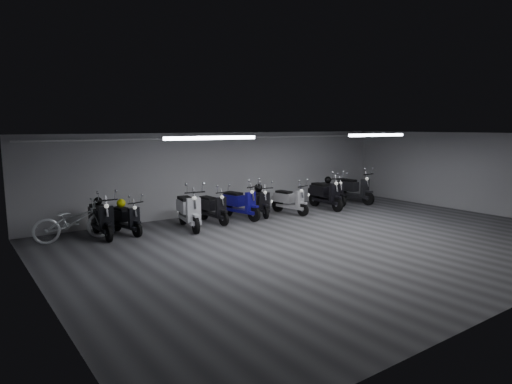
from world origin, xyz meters
TOP-DOWN VIEW (x-y plane):
  - floor at (0.00, 0.00)m, footprint 14.00×10.00m
  - ceiling at (0.00, 0.00)m, footprint 14.00×10.00m
  - back_wall at (0.00, 5.00)m, footprint 14.00×0.01m
  - left_wall at (-7.00, 0.00)m, footprint 0.01×10.00m
  - right_wall at (7.00, 0.00)m, footprint 0.01×10.00m
  - fluor_strip_left at (-3.00, 1.00)m, footprint 2.40×0.18m
  - fluor_strip_right at (3.00, 1.00)m, footprint 2.40×0.18m
  - conduit at (0.00, 4.92)m, footprint 13.60×0.05m
  - scooter_0 at (-4.87, 3.83)m, footprint 0.64×1.86m
  - scooter_1 at (-4.20, 3.79)m, footprint 0.87×1.67m
  - scooter_2 at (-2.47, 3.33)m, footprint 1.00×2.06m
  - scooter_3 at (-1.46, 3.67)m, footprint 0.69×1.76m
  - scooter_4 at (-0.46, 3.64)m, footprint 1.01×1.96m
  - scooter_5 at (0.43, 3.72)m, footprint 1.06×1.78m
  - scooter_6 at (1.43, 3.35)m, footprint 0.87×1.77m
  - scooter_7 at (3.10, 3.33)m, footprint 0.83×2.03m
  - scooter_8 at (3.94, 3.85)m, footprint 0.75×1.80m
  - scooter_9 at (4.94, 3.60)m, footprint 0.83×2.04m
  - bicycle at (-5.58, 3.88)m, footprint 2.02×0.77m
  - helmet_0 at (0.50, 3.94)m, footprint 0.28×0.28m
  - helmet_1 at (-4.25, 4.01)m, footprint 0.25×0.25m
  - helmet_2 at (-4.86, 4.09)m, footprint 0.23×0.23m
  - helmet_3 at (3.96, 4.09)m, footprint 0.27×0.27m

SIDE VIEW (x-z plane):
  - floor at x=0.00m, z-range -0.01..0.00m
  - scooter_1 at x=-4.20m, z-range 0.00..1.19m
  - scooter_6 at x=1.43m, z-range 0.00..1.26m
  - scooter_5 at x=0.43m, z-range 0.00..1.26m
  - scooter_3 at x=-1.46m, z-range 0.00..1.28m
  - bicycle at x=-5.58m, z-range 0.00..1.30m
  - scooter_8 at x=3.94m, z-range 0.00..1.31m
  - scooter_0 at x=-4.87m, z-range 0.00..1.38m
  - scooter_4 at x=-0.46m, z-range 0.00..1.39m
  - scooter_2 at x=-2.47m, z-range 0.00..1.47m
  - scooter_7 at x=3.10m, z-range 0.00..1.47m
  - scooter_9 at x=4.94m, z-range 0.00..1.48m
  - helmet_1 at x=-4.25m, z-range 0.73..0.98m
  - helmet_0 at x=0.50m, z-range 0.78..1.06m
  - helmet_3 at x=3.96m, z-range 0.81..1.08m
  - helmet_2 at x=-4.86m, z-range 0.85..1.08m
  - back_wall at x=0.00m, z-range 0.00..2.80m
  - left_wall at x=-7.00m, z-range 0.00..2.80m
  - right_wall at x=7.00m, z-range 0.00..2.80m
  - conduit at x=0.00m, z-range 2.59..2.65m
  - fluor_strip_left at x=-3.00m, z-range 2.70..2.78m
  - fluor_strip_right at x=3.00m, z-range 2.70..2.78m
  - ceiling at x=0.00m, z-range 2.80..2.81m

